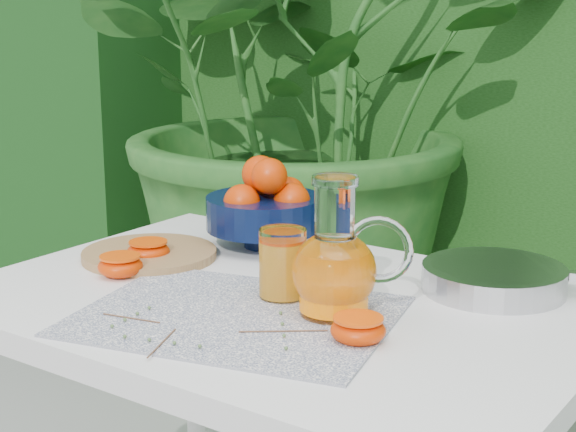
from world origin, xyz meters
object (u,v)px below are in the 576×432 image
Objects in this scene: juice_pitcher at (336,268)px; saute_pan at (496,277)px; fruit_bowl at (266,205)px; white_table at (281,345)px; cutting_board at (149,254)px.

juice_pitcher is 0.30m from saute_pan.
white_table is at bearing -49.29° from fruit_bowl.
cutting_board is 0.89× the size of fruit_bowl.
white_table is 0.37m from saute_pan.
saute_pan is (0.60, 0.19, 0.02)m from cutting_board.
fruit_bowl is (0.13, 0.19, 0.07)m from cutting_board.
white_table is 3.62× the size of fruit_bowl.
fruit_bowl is 1.31× the size of juice_pitcher.
white_table is 0.35m from fruit_bowl.
fruit_bowl is at bearing 56.49° from cutting_board.
saute_pan is (0.15, 0.25, -0.05)m from juice_pitcher.
juice_pitcher is at bearing -8.33° from cutting_board.
saute_pan is (0.47, -0.01, -0.06)m from fruit_bowl.
saute_pan is at bearing -0.69° from fruit_bowl.
fruit_bowl is at bearing 179.31° from saute_pan.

